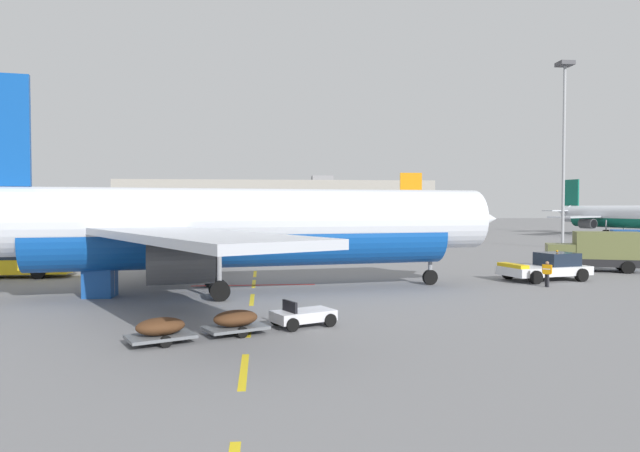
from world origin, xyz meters
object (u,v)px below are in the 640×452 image
(airliner_foreground, at_px, (239,226))
(airliner_far_center, at_px, (621,216))
(airliner_far_right, at_px, (344,214))
(apron_light_mast_far, at_px, (564,132))
(pushback_tug, at_px, (547,267))
(ground_power_truck, at_px, (597,251))
(baggage_train, at_px, (236,321))
(ground_crew_worker, at_px, (547,272))
(uld_cargo_container, at_px, (100,283))

(airliner_foreground, height_order, airliner_far_center, airliner_foreground)
(airliner_foreground, height_order, airliner_far_right, airliner_foreground)
(apron_light_mast_far, bearing_deg, pushback_tug, -120.37)
(airliner_far_center, distance_m, ground_power_truck, 67.37)
(ground_power_truck, relative_size, baggage_train, 0.88)
(airliner_far_center, distance_m, ground_crew_worker, 78.85)
(airliner_far_right, relative_size, ground_power_truck, 4.49)
(airliner_far_center, height_order, apron_light_mast_far, apron_light_mast_far)
(pushback_tug, distance_m, uld_cargo_container, 29.24)
(uld_cargo_container, bearing_deg, ground_crew_worker, 2.82)
(ground_power_truck, relative_size, apron_light_mast_far, 0.32)
(airliner_far_right, bearing_deg, airliner_foreground, -102.91)
(airliner_far_center, relative_size, uld_cargo_container, 18.12)
(airliner_far_center, relative_size, airliner_far_right, 0.90)
(ground_crew_worker, bearing_deg, uld_cargo_container, -177.18)
(pushback_tug, bearing_deg, ground_crew_worker, -117.46)
(airliner_far_right, distance_m, apron_light_mast_far, 46.87)
(pushback_tug, xyz_separation_m, apron_light_mast_far, (17.44, 29.77, 13.54))
(pushback_tug, distance_m, ground_power_truck, 8.30)
(airliner_foreground, height_order, baggage_train, airliner_foreground)
(airliner_far_center, bearing_deg, ground_crew_worker, -126.52)
(uld_cargo_container, bearing_deg, pushback_tug, 8.96)
(airliner_far_right, distance_m, ground_crew_worker, 73.24)
(ground_power_truck, bearing_deg, baggage_train, -143.97)
(airliner_foreground, xyz_separation_m, baggage_train, (0.36, -11.40, -3.42))
(apron_light_mast_far, bearing_deg, baggage_train, -130.46)
(ground_crew_worker, distance_m, uld_cargo_container, 27.25)
(airliner_far_center, xyz_separation_m, airliner_far_right, (-49.49, 9.80, 0.33))
(uld_cargo_container, bearing_deg, airliner_far_center, 41.11)
(airliner_far_right, bearing_deg, pushback_tug, -86.52)
(ground_power_truck, relative_size, uld_cargo_container, 4.50)
(baggage_train, bearing_deg, airliner_far_center, 48.71)
(baggage_train, xyz_separation_m, ground_crew_worker, (19.09, 11.80, 0.41))
(ground_crew_worker, distance_m, apron_light_mast_far, 40.45)
(airliner_far_center, xyz_separation_m, uld_cargo_container, (-74.11, -64.67, -2.64))
(airliner_far_center, height_order, uld_cargo_container, airliner_far_center)
(airliner_foreground, relative_size, apron_light_mast_far, 1.51)
(baggage_train, distance_m, apron_light_mast_far, 60.49)
(pushback_tug, bearing_deg, baggage_train, -144.11)
(uld_cargo_container, bearing_deg, airliner_foreground, 6.91)
(airliner_far_right, height_order, ground_power_truck, airliner_far_right)
(airliner_foreground, bearing_deg, airliner_far_right, 77.09)
(airliner_far_center, distance_m, uld_cargo_container, 98.40)
(pushback_tug, bearing_deg, uld_cargo_container, -171.04)
(airliner_far_center, bearing_deg, baggage_train, -131.29)
(airliner_far_center, relative_size, baggage_train, 3.55)
(baggage_train, height_order, apron_light_mast_far, apron_light_mast_far)
(airliner_far_center, relative_size, apron_light_mast_far, 1.29)
(uld_cargo_container, bearing_deg, baggage_train, -52.16)
(pushback_tug, xyz_separation_m, baggage_train, (-20.76, -15.02, -0.38))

